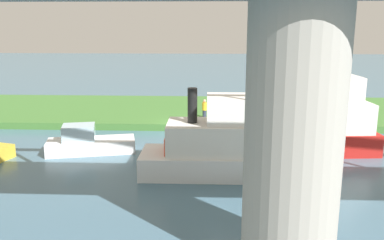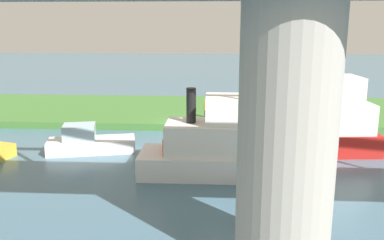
# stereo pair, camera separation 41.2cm
# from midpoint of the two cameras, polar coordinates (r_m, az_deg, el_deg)

# --- Properties ---
(ground_plane) EXTENTS (160.00, 160.00, 0.00)m
(ground_plane) POSITION_cam_midpoint_polar(r_m,az_deg,el_deg) (29.76, -0.55, -1.58)
(ground_plane) COLOR #476B7F
(grassy_bank) EXTENTS (80.00, 12.00, 0.50)m
(grassy_bank) POSITION_cam_midpoint_polar(r_m,az_deg,el_deg) (35.54, -0.00, 1.25)
(grassy_bank) COLOR #427533
(grassy_bank) RESTS_ON ground
(bridge_pylon) EXTENTS (2.95, 2.95, 8.23)m
(bridge_pylon) POSITION_cam_midpoint_polar(r_m,az_deg,el_deg) (12.85, 12.80, -2.60)
(bridge_pylon) COLOR #9E998E
(bridge_pylon) RESTS_ON ground
(person_on_bank) EXTENTS (0.51, 0.51, 1.39)m
(person_on_bank) POSITION_cam_midpoint_polar(r_m,az_deg,el_deg) (31.89, 1.34, 1.62)
(person_on_bank) COLOR #2D334C
(person_on_bank) RESTS_ON grassy_bank
(mooring_post) EXTENTS (0.20, 0.20, 0.97)m
(mooring_post) POSITION_cam_midpoint_polar(r_m,az_deg,el_deg) (32.09, 16.25, 0.78)
(mooring_post) COLOR brown
(mooring_post) RESTS_ON grassy_bank
(riverboat_paddlewheel) EXTENTS (9.99, 4.08, 4.98)m
(riverboat_paddlewheel) POSITION_cam_midpoint_polar(r_m,az_deg,el_deg) (25.53, 13.86, -0.16)
(riverboat_paddlewheel) COLOR red
(riverboat_paddlewheel) RESTS_ON ground
(motorboat_red) EXTENTS (5.39, 2.94, 1.70)m
(motorboat_red) POSITION_cam_midpoint_polar(r_m,az_deg,el_deg) (25.62, -14.47, -3.01)
(motorboat_red) COLOR white
(motorboat_red) RESTS_ON ground
(pontoon_yellow) EXTENTS (8.71, 2.95, 4.44)m
(pontoon_yellow) POSITION_cam_midpoint_polar(r_m,az_deg,el_deg) (21.04, 5.08, -3.19)
(pontoon_yellow) COLOR white
(pontoon_yellow) RESTS_ON ground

